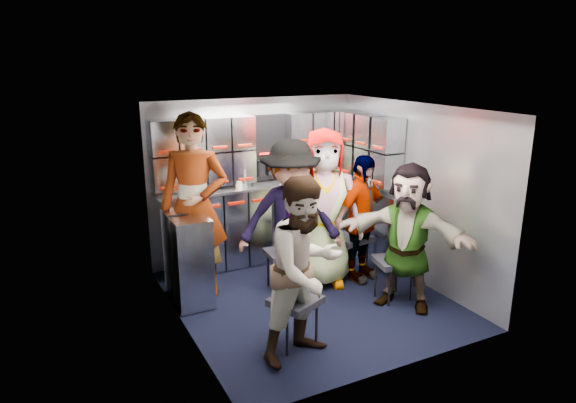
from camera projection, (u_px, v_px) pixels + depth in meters
name	position (u px, v px, depth m)	size (l,w,h in m)	color
floor	(309.00, 299.00, 5.71)	(3.00, 3.00, 0.00)	black
wall_back	(254.00, 179.00, 6.71)	(2.80, 0.04, 2.10)	#9398A0
wall_left	(180.00, 227.00, 4.81)	(0.04, 3.00, 2.10)	#9398A0
wall_right	(414.00, 193.00, 6.03)	(0.04, 3.00, 2.10)	#9398A0
ceiling	(311.00, 108.00, 5.14)	(2.80, 3.00, 0.02)	silver
cart_bank_back	(261.00, 224.00, 6.68)	(2.68, 0.38, 0.99)	#979EA7
cart_bank_left	(188.00, 258.00, 5.54)	(0.38, 0.76, 0.99)	#979EA7
counter	(261.00, 185.00, 6.54)	(2.68, 0.42, 0.03)	silver
locker_bank_back	(258.00, 148.00, 6.46)	(2.68, 0.28, 0.82)	#979EA7
locker_bank_right	(370.00, 148.00, 6.44)	(0.28, 1.00, 0.82)	#979EA7
right_cabinet	(371.00, 225.00, 6.63)	(0.28, 1.20, 1.00)	#979EA7
coffee_niche	(269.00, 147.00, 6.60)	(0.46, 0.16, 0.84)	black
red_latch_strip	(267.00, 199.00, 6.40)	(2.60, 0.02, 0.03)	#9E1403
jump_seat_near_left	(296.00, 303.00, 4.68)	(0.53, 0.52, 0.48)	black
jump_seat_mid_left	(283.00, 255.00, 5.88)	(0.41, 0.39, 0.45)	black
jump_seat_center	(315.00, 244.00, 6.17)	(0.49, 0.48, 0.47)	black
jump_seat_mid_right	(351.00, 240.00, 6.27)	(0.47, 0.45, 0.49)	black
jump_seat_near_right	(394.00, 263.00, 5.60)	(0.47, 0.45, 0.47)	black
attendant_standing	(194.00, 207.00, 5.58)	(0.75, 0.49, 2.04)	black
attendant_arc_a	(305.00, 270.00, 4.41)	(0.81, 0.63, 1.66)	black
attendant_arc_b	(290.00, 220.00, 5.60)	(1.14, 0.65, 1.76)	black
attendant_arc_c	(323.00, 208.00, 5.88)	(0.90, 0.58, 1.84)	black
attendant_arc_d	(361.00, 219.00, 6.03)	(0.89, 0.37, 1.52)	black
attendant_arc_e	(407.00, 237.00, 5.35)	(1.45, 0.46, 1.57)	black
bottle_left	(192.00, 182.00, 6.06)	(0.07, 0.07, 0.28)	white
bottle_mid	(244.00, 178.00, 6.36)	(0.07, 0.07, 0.23)	white
bottle_right	(282.00, 172.00, 6.58)	(0.07, 0.07, 0.27)	white
cup_left	(239.00, 184.00, 6.33)	(0.09, 0.09, 0.09)	beige
cup_right	(309.00, 176.00, 6.76)	(0.09, 0.09, 0.10)	beige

